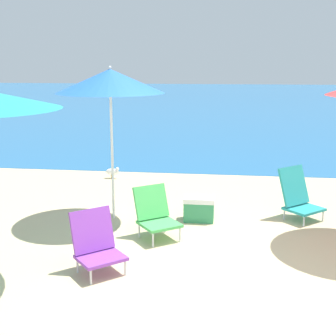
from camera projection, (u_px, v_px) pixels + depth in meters
name	position (u px, v px, depth m)	size (l,w,h in m)	color
ground_plane	(256.00, 289.00, 4.78)	(60.00, 60.00, 0.00)	#D1BA89
sea_water	(235.00, 99.00, 28.87)	(60.00, 40.00, 0.01)	#23669E
beach_umbrella_blue	(110.00, 81.00, 6.50)	(1.53, 1.53, 2.21)	white
beach_chair_purple	(96.00, 243.00, 5.13)	(0.68, 0.68, 0.68)	silver
beach_chair_green	(155.00, 213.00, 6.13)	(0.70, 0.72, 0.67)	silver
beach_chair_teal	(298.00, 196.00, 6.86)	(0.73, 0.73, 0.76)	silver
cooler_box	(199.00, 209.00, 6.80)	(0.44, 0.30, 0.36)	#338C59
seagull	(113.00, 171.00, 9.28)	(0.27, 0.11, 0.23)	gold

